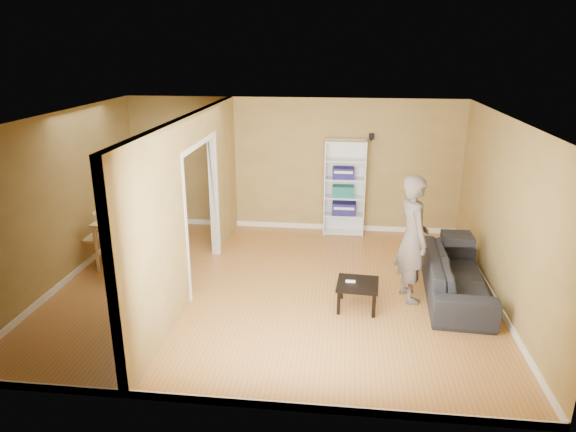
% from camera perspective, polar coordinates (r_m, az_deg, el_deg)
% --- Properties ---
extents(room_shell, '(6.50, 6.50, 6.50)m').
position_cam_1_polar(room_shell, '(7.45, -1.70, 1.03)').
color(room_shell, '#B17335').
rests_on(room_shell, ground).
extents(partition, '(0.22, 5.50, 2.60)m').
position_cam_1_polar(partition, '(7.71, -10.57, 1.31)').
color(partition, '#AC8A4D').
rests_on(partition, ground).
extents(wall_speaker, '(0.10, 0.10, 0.10)m').
position_cam_1_polar(wall_speaker, '(9.88, 9.27, 8.71)').
color(wall_speaker, black).
rests_on(wall_speaker, room_shell).
extents(sofa, '(2.23, 1.06, 0.83)m').
position_cam_1_polar(sofa, '(7.92, 18.24, -5.71)').
color(sofa, black).
rests_on(sofa, ground).
extents(person, '(0.92, 0.80, 2.18)m').
position_cam_1_polar(person, '(7.43, 13.78, -1.31)').
color(person, slate).
rests_on(person, ground).
extents(bookshelf, '(0.78, 0.34, 1.84)m').
position_cam_1_polar(bookshelf, '(9.99, 6.31, 3.20)').
color(bookshelf, white).
rests_on(bookshelf, ground).
extents(paper_box_navy_a, '(0.46, 0.30, 0.23)m').
position_cam_1_polar(paper_box_navy_a, '(10.06, 6.24, 0.85)').
color(paper_box_navy_a, '#101150').
rests_on(paper_box_navy_a, bookshelf).
extents(paper_box_teal, '(0.41, 0.27, 0.21)m').
position_cam_1_polar(paper_box_teal, '(9.96, 6.14, 2.77)').
color(paper_box_teal, '#1A6757').
rests_on(paper_box_teal, bookshelf).
extents(paper_box_navy_b, '(0.41, 0.27, 0.21)m').
position_cam_1_polar(paper_box_navy_b, '(9.87, 6.18, 4.79)').
color(paper_box_navy_b, navy).
rests_on(paper_box_navy_b, bookshelf).
extents(coffee_table, '(0.57, 0.57, 0.38)m').
position_cam_1_polar(coffee_table, '(7.30, 7.74, -7.78)').
color(coffee_table, black).
rests_on(coffee_table, ground).
extents(game_controller, '(0.13, 0.04, 0.03)m').
position_cam_1_polar(game_controller, '(7.28, 6.96, -7.21)').
color(game_controller, white).
rests_on(game_controller, coffee_table).
extents(dining_table, '(1.30, 0.87, 0.82)m').
position_cam_1_polar(dining_table, '(8.81, -16.20, -0.80)').
color(dining_table, beige).
rests_on(dining_table, ground).
extents(chair_left, '(0.55, 0.55, 0.98)m').
position_cam_1_polar(chair_left, '(9.21, -20.76, -2.07)').
color(chair_left, tan).
rests_on(chair_left, ground).
extents(chair_near, '(0.46, 0.46, 0.87)m').
position_cam_1_polar(chair_near, '(8.34, -17.27, -4.22)').
color(chair_near, tan).
rests_on(chair_near, ground).
extents(chair_far, '(0.52, 0.52, 0.89)m').
position_cam_1_polar(chair_far, '(9.44, -14.54, -1.23)').
color(chair_far, tan).
rests_on(chair_far, ground).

